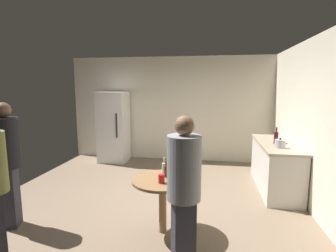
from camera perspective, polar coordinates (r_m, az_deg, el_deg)
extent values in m
cube|color=#7A6651|center=(4.69, -4.70, -16.34)|extent=(5.20, 5.20, 0.10)
cube|color=silver|center=(6.86, 0.49, 3.76)|extent=(5.32, 0.06, 2.70)
cube|color=silver|center=(4.45, 29.99, 0.01)|extent=(0.06, 5.20, 2.70)
cube|color=white|center=(6.87, -11.86, -0.20)|extent=(0.70, 0.65, 1.80)
cube|color=#262628|center=(6.47, -11.23, 0.09)|extent=(0.03, 0.03, 0.60)
cube|color=beige|center=(5.34, 22.47, -8.36)|extent=(0.60, 1.70, 0.86)
cube|color=tan|center=(5.23, 22.75, -3.63)|extent=(0.64, 1.74, 0.04)
cylinder|color=#B2B2B7|center=(4.81, 23.36, -3.60)|extent=(0.17, 0.17, 0.14)
sphere|color=black|center=(4.79, 23.42, -2.57)|extent=(0.04, 0.04, 0.04)
cone|color=#B2B2B7|center=(4.83, 24.69, -3.45)|extent=(0.09, 0.04, 0.06)
cylinder|color=#3F141E|center=(5.08, 22.63, -2.48)|extent=(0.08, 0.08, 0.22)
cylinder|color=#3F141E|center=(5.05, 22.73, -0.75)|extent=(0.03, 0.03, 0.09)
cylinder|color=olive|center=(3.60, -1.18, -17.34)|extent=(0.10, 0.10, 0.70)
cylinder|color=olive|center=(3.46, -1.20, -11.85)|extent=(0.80, 0.80, 0.03)
cylinder|color=#8C5919|center=(3.26, 1.55, -11.40)|extent=(0.06, 0.06, 0.15)
cylinder|color=#8C5919|center=(3.22, 1.56, -9.48)|extent=(0.02, 0.02, 0.08)
cylinder|color=#593314|center=(3.50, -0.41, -9.97)|extent=(0.06, 0.06, 0.15)
cylinder|color=#593314|center=(3.47, -0.41, -8.16)|extent=(0.02, 0.02, 0.08)
cylinder|color=#26662D|center=(3.45, 1.62, -10.26)|extent=(0.06, 0.06, 0.15)
cylinder|color=#26662D|center=(3.42, 1.63, -8.43)|extent=(0.02, 0.02, 0.08)
cylinder|color=silver|center=(3.64, -0.85, -9.26)|extent=(0.06, 0.06, 0.15)
cylinder|color=silver|center=(3.61, -0.86, -7.52)|extent=(0.02, 0.02, 0.08)
cylinder|color=red|center=(3.31, -1.45, -11.49)|extent=(0.08, 0.08, 0.11)
cube|color=#2D2D38|center=(4.29, -31.21, -13.17)|extent=(0.23, 0.26, 0.85)
cylinder|color=black|center=(4.09, -32.03, -3.14)|extent=(0.43, 0.43, 0.67)
sphere|color=brown|center=(4.03, -32.52, 2.97)|extent=(0.20, 0.20, 0.20)
cube|color=#2D2D38|center=(2.89, 3.40, -23.08)|extent=(0.27, 0.24, 0.82)
cylinder|color=gray|center=(2.58, 3.55, -9.16)|extent=(0.45, 0.45, 0.65)
sphere|color=#8C6647|center=(2.49, 3.63, 0.08)|extent=(0.19, 0.19, 0.19)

